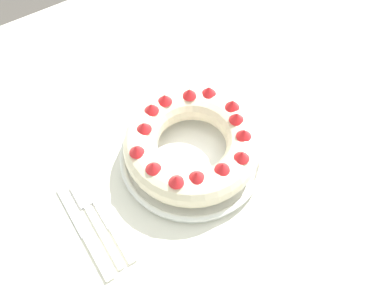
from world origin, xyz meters
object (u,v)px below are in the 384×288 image
object	(u,v)px
serving_knife	(88,238)
cake_knife	(114,228)
serving_dish	(192,157)
fork	(93,218)
bundt_cake	(192,143)

from	to	relation	value
serving_knife	cake_knife	distance (m)	0.05
serving_dish	fork	xyz separation A→B (m)	(-0.23, -0.01, -0.01)
bundt_cake	cake_knife	size ratio (longest dim) A/B	1.49
bundt_cake	serving_knife	bearing A→B (deg)	-171.12
bundt_cake	serving_knife	xyz separation A→B (m)	(-0.26, -0.04, -0.06)
fork	cake_knife	bearing A→B (deg)	-63.75
bundt_cake	serving_knife	size ratio (longest dim) A/B	1.24
serving_dish	bundt_cake	bearing A→B (deg)	-13.46
bundt_cake	cake_knife	distance (m)	0.22
fork	serving_knife	xyz separation A→B (m)	(-0.03, -0.03, -0.00)
serving_dish	serving_knife	distance (m)	0.26
serving_dish	bundt_cake	xyz separation A→B (m)	(0.00, -0.00, 0.05)
fork	serving_dish	bearing A→B (deg)	-1.18
cake_knife	serving_knife	bearing A→B (deg)	165.54
cake_knife	bundt_cake	bearing A→B (deg)	9.21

